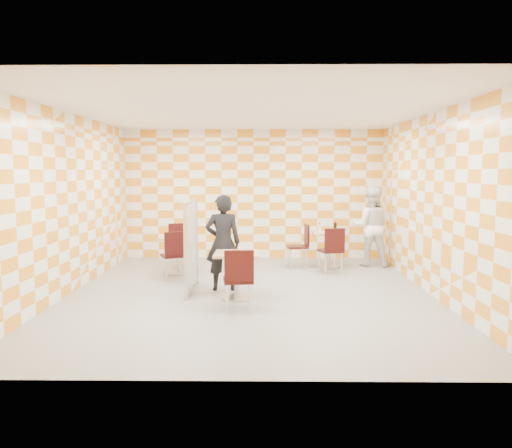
# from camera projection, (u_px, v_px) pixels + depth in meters

# --- Properties ---
(room_shell) EXTENTS (7.00, 7.00, 7.00)m
(room_shell) POSITION_uv_depth(u_px,v_px,m) (251.00, 202.00, 8.71)
(room_shell) COLOR gray
(room_shell) RESTS_ON ground
(main_table) EXTENTS (0.70, 0.70, 0.75)m
(main_table) POSITION_uv_depth(u_px,v_px,m) (237.00, 268.00, 7.93)
(main_table) COLOR tan
(main_table) RESTS_ON ground
(second_table) EXTENTS (0.70, 0.70, 0.75)m
(second_table) POSITION_uv_depth(u_px,v_px,m) (329.00, 243.00, 10.60)
(second_table) COLOR tan
(second_table) RESTS_ON ground
(empty_table) EXTENTS (0.70, 0.70, 0.75)m
(empty_table) POSITION_uv_depth(u_px,v_px,m) (179.00, 248.00, 9.91)
(empty_table) COLOR tan
(empty_table) RESTS_ON ground
(chair_main_front) EXTENTS (0.47, 0.48, 0.92)m
(chair_main_front) POSITION_uv_depth(u_px,v_px,m) (239.00, 275.00, 7.17)
(chair_main_front) COLOR black
(chair_main_front) RESTS_ON ground
(chair_second_front) EXTENTS (0.52, 0.53, 0.92)m
(chair_second_front) POSITION_uv_depth(u_px,v_px,m) (332.00, 247.00, 9.89)
(chair_second_front) COLOR black
(chair_second_front) RESTS_ON ground
(chair_second_side) EXTENTS (0.47, 0.46, 0.92)m
(chair_second_side) POSITION_uv_depth(u_px,v_px,m) (302.00, 242.00, 10.53)
(chair_second_side) COLOR black
(chair_second_side) RESTS_ON ground
(chair_empty_near) EXTENTS (0.56, 0.56, 0.92)m
(chair_empty_near) POSITION_uv_depth(u_px,v_px,m) (174.00, 251.00, 9.32)
(chair_empty_near) COLOR black
(chair_empty_near) RESTS_ON ground
(chair_empty_far) EXTENTS (0.53, 0.54, 0.92)m
(chair_empty_far) POSITION_uv_depth(u_px,v_px,m) (179.00, 242.00, 10.63)
(chair_empty_far) COLOR black
(chair_empty_far) RESTS_ON ground
(partition) EXTENTS (0.08, 1.38, 1.55)m
(partition) POSITION_uv_depth(u_px,v_px,m) (191.00, 245.00, 8.46)
(partition) COLOR white
(partition) RESTS_ON ground
(man_dark) EXTENTS (0.64, 0.45, 1.65)m
(man_dark) POSITION_uv_depth(u_px,v_px,m) (223.00, 243.00, 8.52)
(man_dark) COLOR black
(man_dark) RESTS_ON ground
(man_white) EXTENTS (0.94, 0.79, 1.72)m
(man_white) POSITION_uv_depth(u_px,v_px,m) (371.00, 226.00, 10.72)
(man_white) COLOR white
(man_white) RESTS_ON ground
(pizza_on_foil) EXTENTS (0.40, 0.40, 0.04)m
(pizza_on_foil) POSITION_uv_depth(u_px,v_px,m) (237.00, 252.00, 7.89)
(pizza_on_foil) COLOR silver
(pizza_on_foil) RESTS_ON main_table
(sport_bottle) EXTENTS (0.06, 0.06, 0.20)m
(sport_bottle) POSITION_uv_depth(u_px,v_px,m) (320.00, 228.00, 10.62)
(sport_bottle) COLOR white
(sport_bottle) RESTS_ON second_table
(soda_bottle) EXTENTS (0.07, 0.07, 0.23)m
(soda_bottle) POSITION_uv_depth(u_px,v_px,m) (335.00, 227.00, 10.60)
(soda_bottle) COLOR black
(soda_bottle) RESTS_ON second_table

